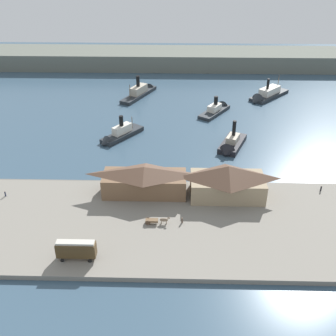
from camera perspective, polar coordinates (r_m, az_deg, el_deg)
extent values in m
plane|color=#385166|center=(117.14, -2.56, -1.38)|extent=(320.00, 320.00, 0.00)
cube|color=gray|center=(98.77, -3.41, -7.78)|extent=(110.00, 36.00, 1.20)
cube|color=#666159|center=(113.83, -2.68, -2.12)|extent=(110.00, 0.80, 1.00)
cube|color=brown|center=(107.18, -3.26, -2.20)|extent=(21.45, 8.19, 5.49)
pyramid|color=brown|center=(105.15, -3.33, -0.41)|extent=(21.88, 8.60, 2.30)
cube|color=#998466|center=(106.93, 8.19, -2.60)|extent=(18.75, 9.71, 5.45)
pyramid|color=brown|center=(104.63, 8.36, -0.57)|extent=(19.13, 10.19, 3.36)
cube|color=#4C381E|center=(89.18, -12.60, -10.95)|extent=(8.22, 2.24, 3.16)
cube|color=beige|center=(88.00, -12.73, -10.05)|extent=(7.90, 1.57, 0.50)
cylinder|color=black|center=(90.69, -10.50, -11.56)|extent=(0.90, 0.18, 0.90)
cylinder|color=black|center=(89.08, -10.77, -12.51)|extent=(0.90, 0.18, 0.90)
cylinder|color=black|center=(92.00, -14.08, -11.34)|extent=(0.90, 0.18, 0.90)
cylinder|color=black|center=(90.42, -14.42, -12.27)|extent=(0.90, 0.18, 0.90)
cube|color=brown|center=(97.46, -2.27, -7.27)|extent=(2.95, 1.27, 0.50)
cylinder|color=#4C3828|center=(98.17, -2.76, -7.15)|extent=(1.20, 0.10, 1.20)
cylinder|color=#4C3828|center=(97.17, -2.81, -7.60)|extent=(1.20, 0.10, 1.20)
ellipsoid|color=#7A6651|center=(97.18, -0.57, -7.18)|extent=(2.00, 0.70, 0.90)
ellipsoid|color=#7A6651|center=(96.82, 0.09, -6.94)|extent=(0.70, 0.32, 0.44)
cylinder|color=#7A6651|center=(97.68, -0.21, -7.40)|extent=(0.16, 0.16, 1.00)
cylinder|color=#7A6651|center=(97.37, -0.21, -7.54)|extent=(0.16, 0.16, 1.00)
cylinder|color=#7A6651|center=(97.72, -0.92, -7.39)|extent=(0.16, 0.16, 1.00)
cylinder|color=#7A6651|center=(97.41, -0.93, -7.53)|extent=(0.16, 0.16, 1.00)
cylinder|color=#232328|center=(116.16, 20.43, -2.69)|extent=(0.40, 0.40, 1.37)
sphere|color=#CCA889|center=(115.75, 20.50, -2.35)|extent=(0.25, 0.25, 0.25)
cylinder|color=#33384C|center=(114.83, -21.62, -3.37)|extent=(0.38, 0.38, 1.31)
sphere|color=#CCA889|center=(114.43, -21.69, -3.05)|extent=(0.24, 0.24, 0.24)
cylinder|color=#4C3D33|center=(97.67, 1.96, -7.30)|extent=(0.39, 0.39, 1.33)
sphere|color=#CCA889|center=(97.20, 1.97, -6.94)|extent=(0.24, 0.24, 0.24)
cube|color=#23282D|center=(141.13, -6.34, 4.60)|extent=(13.84, 16.26, 1.48)
cone|color=#23282D|center=(135.96, -8.79, 3.38)|extent=(5.20, 4.96, 4.23)
cube|color=silver|center=(140.24, -6.38, 5.38)|extent=(6.47, 7.41, 2.74)
cylinder|color=black|center=(138.87, -6.50, 6.52)|extent=(1.41, 1.41, 3.46)
cylinder|color=brown|center=(143.21, -5.00, 6.32)|extent=(0.24, 0.24, 4.22)
cube|color=black|center=(135.27, 8.91, 3.32)|extent=(10.80, 15.43, 1.89)
cone|color=black|center=(129.12, 8.05, 2.01)|extent=(5.88, 4.37, 5.31)
cube|color=#B2A893|center=(134.41, 8.98, 4.07)|extent=(5.14, 6.45, 2.05)
cylinder|color=black|center=(133.31, 9.15, 5.49)|extent=(1.18, 1.18, 4.97)
cube|color=#23282D|center=(180.95, 13.83, 9.76)|extent=(18.65, 19.29, 1.33)
cone|color=#23282D|center=(172.75, 12.00, 9.00)|extent=(6.75, 6.65, 5.81)
cube|color=silver|center=(180.27, 13.91, 10.37)|extent=(10.16, 10.45, 2.78)
cylinder|color=black|center=(177.51, 13.69, 11.28)|extent=(1.07, 1.07, 4.15)
cylinder|color=brown|center=(184.68, 15.02, 11.35)|extent=(0.24, 0.24, 6.79)
cube|color=#23282D|center=(159.99, 6.43, 7.73)|extent=(13.23, 16.45, 1.26)
cone|color=#23282D|center=(166.76, 7.83, 8.59)|extent=(5.37, 4.94, 4.49)
cube|color=silver|center=(159.32, 6.46, 8.32)|extent=(5.99, 6.81, 2.29)
cylinder|color=black|center=(158.98, 6.65, 9.30)|extent=(1.52, 1.52, 3.09)
cube|color=#23282D|center=(176.70, -4.07, 10.08)|extent=(14.02, 22.28, 1.43)
cone|color=#23282D|center=(185.81, -2.26, 11.16)|extent=(5.58, 5.49, 4.24)
cube|color=#B2A893|center=(175.94, -4.10, 10.77)|extent=(7.19, 9.73, 3.11)
cylinder|color=black|center=(174.52, -4.19, 11.92)|extent=(1.49, 1.49, 4.42)
cylinder|color=brown|center=(170.11, -5.30, 10.51)|extent=(0.24, 0.24, 5.78)
cube|color=#60665B|center=(217.34, -0.63, 14.92)|extent=(180.00, 24.00, 8.00)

